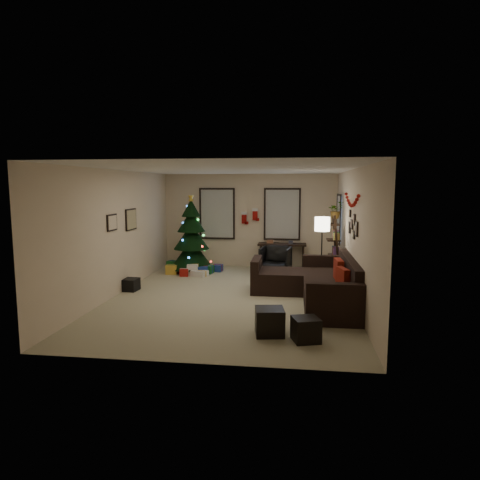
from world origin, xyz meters
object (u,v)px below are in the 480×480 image
object	(u,v)px
desk	(282,246)
bookshelf	(335,251)
christmas_tree	(191,239)
sofa	(317,285)
desk_chair	(276,260)

from	to	relation	value
desk	bookshelf	xyz separation A→B (m)	(1.33, -1.71, 0.17)
christmas_tree	desk	bearing A→B (deg)	17.15
sofa	bookshelf	bearing A→B (deg)	72.24
desk_chair	bookshelf	distance (m)	1.87
sofa	bookshelf	distance (m)	1.72
christmas_tree	sofa	size ratio (longest dim) A/B	0.70
sofa	desk_chair	world-z (taller)	sofa
christmas_tree	sofa	bearing A→B (deg)	-37.40
desk	desk_chair	distance (m)	0.72
christmas_tree	desk	size ratio (longest dim) A/B	1.60
sofa	desk	size ratio (longest dim) A/B	2.28
christmas_tree	bookshelf	world-z (taller)	christmas_tree
christmas_tree	desk_chair	bearing A→B (deg)	2.64
christmas_tree	sofa	distance (m)	4.18
christmas_tree	bookshelf	xyz separation A→B (m)	(3.78, -0.95, -0.09)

